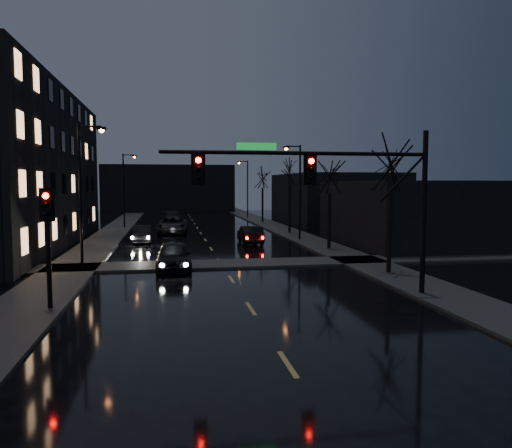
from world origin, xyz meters
name	(u,v)px	position (x,y,z in m)	size (l,w,h in m)	color
ground	(309,396)	(0.00, 0.00, 0.00)	(160.00, 160.00, 0.00)	black
sidewalk_left	(107,237)	(-8.50, 35.00, 0.06)	(3.00, 140.00, 0.12)	#2D2D2B
sidewalk_right	(293,234)	(8.50, 35.00, 0.06)	(3.00, 140.00, 0.12)	#2D2D2B
sidewalk_cross	(222,264)	(0.00, 18.50, 0.06)	(40.00, 3.00, 0.12)	#2D2D2B
commercial_right_near	(408,213)	(15.50, 26.00, 2.50)	(10.00, 14.00, 5.00)	black
commercial_right_far	(334,199)	(17.00, 48.00, 3.00)	(12.00, 18.00, 6.00)	black
far_block	(169,189)	(-3.00, 78.00, 4.00)	(22.00, 10.00, 8.00)	black
signal_mast	(340,182)	(3.85, 9.00, 4.87)	(11.11, 0.41, 7.00)	black
signal_pole_left	(48,231)	(-7.50, 8.99, 3.01)	(0.35, 0.41, 4.53)	black
tree_near	(391,156)	(8.40, 14.00, 6.22)	(3.52, 3.52, 8.08)	black
tree_mid_a	(330,169)	(8.40, 24.00, 5.83)	(3.30, 3.30, 7.58)	black
tree_mid_b	(290,165)	(8.40, 36.00, 6.61)	(3.74, 3.74, 8.59)	black
tree_far	(263,174)	(8.40, 50.00, 6.06)	(3.43, 3.43, 7.88)	black
streetlight_l_near	(84,184)	(-7.58, 18.00, 4.77)	(1.53, 0.28, 8.00)	black
streetlight_l_far	(126,184)	(-7.58, 45.00, 4.77)	(1.53, 0.28, 8.00)	black
streetlight_r_mid	(297,184)	(7.58, 30.00, 4.77)	(1.53, 0.28, 8.00)	black
streetlight_r_far	(246,184)	(7.58, 58.00, 4.77)	(1.53, 0.28, 8.00)	black
oncoming_car_a	(173,256)	(-2.83, 17.16, 0.81)	(1.91, 4.74, 1.62)	black
oncoming_car_b	(142,234)	(-5.24, 30.81, 0.69)	(1.46, 4.18, 1.38)	black
oncoming_car_c	(172,225)	(-2.71, 37.89, 0.82)	(2.73, 5.92, 1.65)	black
oncoming_car_d	(172,218)	(-2.63, 47.98, 0.79)	(2.22, 5.45, 1.58)	black
lead_car	(250,235)	(3.34, 28.60, 0.72)	(1.53, 4.39, 1.45)	black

